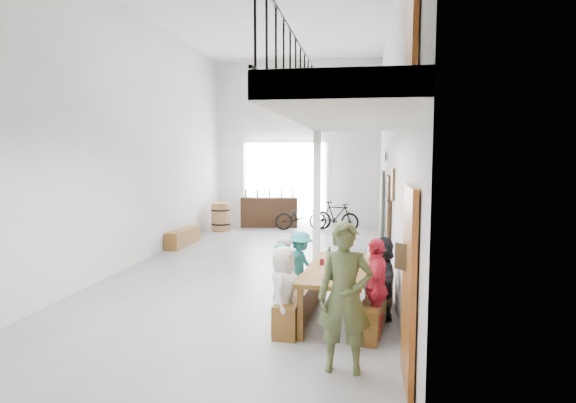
% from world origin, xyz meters
% --- Properties ---
extents(floor, '(12.00, 12.00, 0.00)m').
position_xyz_m(floor, '(0.00, 0.00, 0.00)').
color(floor, slate).
rests_on(floor, ground).
extents(room_walls, '(12.00, 12.00, 12.00)m').
position_xyz_m(room_walls, '(0.00, 0.00, 3.55)').
color(room_walls, white).
rests_on(room_walls, ground).
extents(gateway_portal, '(2.80, 0.08, 2.80)m').
position_xyz_m(gateway_portal, '(-0.40, 5.94, 1.40)').
color(gateway_portal, white).
rests_on(gateway_portal, ground).
extents(right_wall_decor, '(0.07, 8.28, 5.07)m').
position_xyz_m(right_wall_decor, '(2.70, -1.87, 1.74)').
color(right_wall_decor, '#9B561E').
rests_on(right_wall_decor, ground).
extents(balcony, '(1.52, 5.62, 4.00)m').
position_xyz_m(balcony, '(1.98, -3.13, 2.96)').
color(balcony, silver).
rests_on(balcony, ground).
extents(tasting_table, '(1.04, 2.18, 0.79)m').
position_xyz_m(tasting_table, '(1.87, -3.07, 0.71)').
color(tasting_table, brown).
rests_on(tasting_table, ground).
extents(bench_inner, '(0.46, 1.99, 0.45)m').
position_xyz_m(bench_inner, '(1.29, -3.07, 0.23)').
color(bench_inner, brown).
rests_on(bench_inner, ground).
extents(bench_wall, '(0.57, 2.00, 0.46)m').
position_xyz_m(bench_wall, '(2.44, -3.08, 0.23)').
color(bench_wall, brown).
rests_on(bench_wall, ground).
extents(tableware, '(0.50, 1.15, 0.35)m').
position_xyz_m(tableware, '(1.91, -3.22, 0.92)').
color(tableware, black).
rests_on(tableware, tasting_table).
extents(side_bench, '(0.40, 1.58, 0.44)m').
position_xyz_m(side_bench, '(-2.50, 2.06, 0.22)').
color(side_bench, brown).
rests_on(side_bench, ground).
extents(oak_barrel, '(0.60, 0.60, 0.89)m').
position_xyz_m(oak_barrel, '(-2.22, 4.58, 0.44)').
color(oak_barrel, olive).
rests_on(oak_barrel, ground).
extents(serving_counter, '(1.92, 0.76, 0.99)m').
position_xyz_m(serving_counter, '(-0.87, 5.65, 0.49)').
color(serving_counter, '#371F11').
rests_on(serving_counter, ground).
extents(counter_bottles, '(1.61, 0.31, 0.28)m').
position_xyz_m(counter_bottles, '(-0.87, 5.64, 1.13)').
color(counter_bottles, black).
rests_on(counter_bottles, serving_counter).
extents(guest_left_a, '(0.45, 0.63, 1.21)m').
position_xyz_m(guest_left_a, '(1.18, -3.78, 0.61)').
color(guest_left_a, white).
rests_on(guest_left_a, ground).
extents(guest_left_b, '(0.37, 0.47, 1.15)m').
position_xyz_m(guest_left_b, '(1.07, -3.23, 0.57)').
color(guest_left_b, '#247876').
rests_on(guest_left_b, ground).
extents(guest_left_c, '(0.56, 0.65, 1.16)m').
position_xyz_m(guest_left_c, '(1.04, -2.77, 0.58)').
color(guest_left_c, white).
rests_on(guest_left_c, ground).
extents(guest_left_d, '(0.69, 0.85, 1.15)m').
position_xyz_m(guest_left_d, '(1.19, -2.14, 0.57)').
color(guest_left_d, '#247876').
rests_on(guest_left_d, ground).
extents(guest_right_a, '(0.39, 0.81, 1.34)m').
position_xyz_m(guest_right_a, '(2.40, -3.68, 0.67)').
color(guest_right_a, red).
rests_on(guest_right_a, ground).
extents(guest_right_b, '(0.70, 1.19, 1.23)m').
position_xyz_m(guest_right_b, '(2.50, -2.91, 0.61)').
color(guest_right_b, black).
rests_on(guest_right_b, ground).
extents(guest_right_c, '(0.49, 0.58, 1.00)m').
position_xyz_m(guest_right_c, '(2.41, -2.34, 0.50)').
color(guest_right_c, white).
rests_on(guest_right_c, ground).
extents(host_standing, '(0.63, 0.42, 1.69)m').
position_xyz_m(host_standing, '(2.03, -4.74, 0.85)').
color(host_standing, '#46512D').
rests_on(host_standing, ground).
extents(potted_plant, '(0.36, 0.32, 0.40)m').
position_xyz_m(potted_plant, '(2.45, 0.59, 0.20)').
color(potted_plant, '#17451A').
rests_on(potted_plant, ground).
extents(bicycle_near, '(1.74, 0.95, 0.86)m').
position_xyz_m(bicycle_near, '(0.26, 5.14, 0.43)').
color(bicycle_near, black).
rests_on(bicycle_near, ground).
extents(bicycle_far, '(1.58, 0.86, 0.91)m').
position_xyz_m(bicycle_far, '(1.37, 5.22, 0.46)').
color(bicycle_far, black).
rests_on(bicycle_far, ground).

